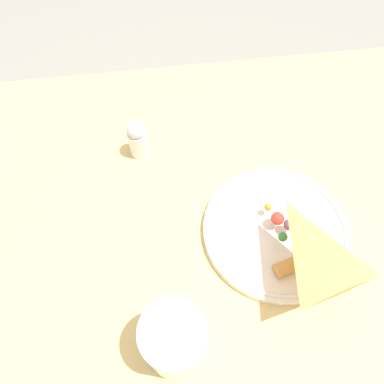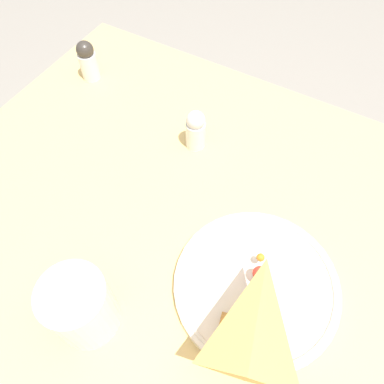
{
  "view_description": "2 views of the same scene",
  "coord_description": "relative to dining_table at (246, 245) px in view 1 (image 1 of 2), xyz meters",
  "views": [
    {
      "loc": [
        -0.15,
        -0.28,
        1.32
      ],
      "look_at": [
        -0.1,
        0.04,
        0.79
      ],
      "focal_mm": 35.0,
      "sensor_mm": 36.0,
      "label": 1
    },
    {
      "loc": [
        0.05,
        -0.24,
        1.29
      ],
      "look_at": [
        -0.12,
        0.04,
        0.79
      ],
      "focal_mm": 35.0,
      "sensor_mm": 36.0,
      "label": 2
    }
  ],
  "objects": [
    {
      "name": "dining_table",
      "position": [
        0.0,
        0.0,
        0.0
      ],
      "size": [
        1.21,
        0.86,
        0.72
      ],
      "color": "#DBB770",
      "rests_on": "ground_plane"
    },
    {
      "name": "milk_glass",
      "position": [
        -0.16,
        -0.19,
        0.15
      ],
      "size": [
        0.09,
        0.09,
        0.12
      ],
      "color": "white",
      "rests_on": "dining_table"
    },
    {
      "name": "ground_plane",
      "position": [
        0.0,
        0.0,
        -0.63
      ],
      "size": [
        6.0,
        6.0,
        0.0
      ],
      "primitive_type": "plane",
      "color": "gray"
    },
    {
      "name": "plate_pizza",
      "position": [
        0.04,
        -0.02,
        0.11
      ],
      "size": [
        0.26,
        0.26,
        0.05
      ],
      "color": "silver",
      "rests_on": "dining_table"
    },
    {
      "name": "salt_shaker",
      "position": [
        -0.19,
        0.19,
        0.14
      ],
      "size": [
        0.04,
        0.04,
        0.09
      ],
      "color": "silver",
      "rests_on": "dining_table"
    }
  ]
}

